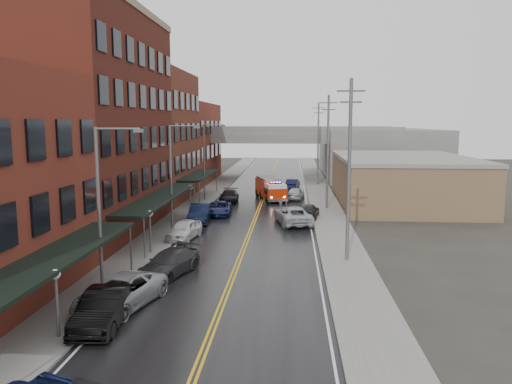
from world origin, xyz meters
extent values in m
plane|color=#2D2B26|center=(0.00, 0.00, 0.00)|extent=(220.00, 220.00, 0.00)
cube|color=black|center=(0.00, 30.00, 0.01)|extent=(11.00, 160.00, 0.02)
cube|color=slate|center=(-7.30, 30.00, 0.07)|extent=(3.00, 160.00, 0.15)
cube|color=slate|center=(7.30, 30.00, 0.07)|extent=(3.00, 160.00, 0.15)
cube|color=gray|center=(-5.65, 30.00, 0.07)|extent=(0.30, 160.00, 0.15)
cube|color=gray|center=(5.65, 30.00, 0.07)|extent=(0.30, 160.00, 0.15)
cube|color=#4C1E14|center=(-13.30, 23.00, 9.00)|extent=(9.00, 20.00, 18.00)
cube|color=brown|center=(-13.30, 40.50, 7.50)|extent=(9.00, 15.00, 15.00)
cube|color=maroon|center=(-13.30, 58.00, 6.00)|extent=(9.00, 20.00, 12.00)
cube|color=olive|center=(16.00, 40.00, 2.50)|extent=(14.00, 22.00, 5.00)
cube|color=slate|center=(18.00, 70.00, 4.00)|extent=(18.00, 30.00, 8.00)
cube|color=black|center=(-7.50, 4.00, 3.00)|extent=(2.60, 16.00, 0.18)
cylinder|color=slate|center=(-6.35, 11.60, 1.50)|extent=(0.10, 0.10, 3.00)
cube|color=black|center=(-7.50, 23.00, 3.00)|extent=(2.60, 18.00, 0.18)
cylinder|color=slate|center=(-6.35, 14.40, 1.50)|extent=(0.10, 0.10, 3.00)
cylinder|color=slate|center=(-6.35, 31.60, 1.50)|extent=(0.10, 0.10, 3.00)
cube|color=black|center=(-7.50, 40.50, 3.00)|extent=(2.60, 13.00, 0.18)
cylinder|color=slate|center=(-6.35, 34.40, 1.50)|extent=(0.10, 0.10, 3.00)
cylinder|color=slate|center=(-6.35, 46.60, 1.50)|extent=(0.10, 0.10, 3.00)
cylinder|color=#59595B|center=(-6.40, 2.00, 1.40)|extent=(0.14, 0.14, 2.80)
sphere|color=silver|center=(-6.40, 2.00, 2.90)|extent=(0.44, 0.44, 0.44)
cylinder|color=#59595B|center=(-6.40, 16.00, 1.40)|extent=(0.14, 0.14, 2.80)
sphere|color=silver|center=(-6.40, 16.00, 2.90)|extent=(0.44, 0.44, 0.44)
cylinder|color=#59595B|center=(-6.40, 30.00, 1.40)|extent=(0.14, 0.14, 2.80)
sphere|color=silver|center=(-6.40, 30.00, 2.90)|extent=(0.44, 0.44, 0.44)
cylinder|color=#59595B|center=(-6.80, 8.00, 4.50)|extent=(0.18, 0.18, 9.00)
cylinder|color=#59595B|center=(-5.60, 8.00, 8.90)|extent=(2.40, 0.12, 0.12)
cube|color=#59595B|center=(-4.50, 8.00, 8.80)|extent=(0.50, 0.22, 0.18)
cylinder|color=#59595B|center=(-6.80, 24.00, 4.50)|extent=(0.18, 0.18, 9.00)
cylinder|color=#59595B|center=(-5.60, 24.00, 8.90)|extent=(2.40, 0.12, 0.12)
cube|color=#59595B|center=(-4.50, 24.00, 8.80)|extent=(0.50, 0.22, 0.18)
cylinder|color=#59595B|center=(-6.80, 40.00, 4.50)|extent=(0.18, 0.18, 9.00)
cylinder|color=#59595B|center=(-5.60, 40.00, 8.90)|extent=(2.40, 0.12, 0.12)
cube|color=#59595B|center=(-4.50, 40.00, 8.80)|extent=(0.50, 0.22, 0.18)
cylinder|color=#59595B|center=(7.20, 15.00, 6.00)|extent=(0.24, 0.24, 12.00)
cube|color=#59595B|center=(7.20, 15.00, 11.20)|extent=(1.80, 0.12, 0.12)
cube|color=#59595B|center=(7.20, 15.00, 10.50)|extent=(1.40, 0.12, 0.12)
cylinder|color=#59595B|center=(7.20, 35.00, 6.00)|extent=(0.24, 0.24, 12.00)
cube|color=#59595B|center=(7.20, 35.00, 11.20)|extent=(1.80, 0.12, 0.12)
cube|color=#59595B|center=(7.20, 35.00, 10.50)|extent=(1.40, 0.12, 0.12)
cylinder|color=#59595B|center=(7.20, 55.00, 6.00)|extent=(0.24, 0.24, 12.00)
cube|color=#59595B|center=(7.20, 55.00, 11.20)|extent=(1.80, 0.12, 0.12)
cube|color=#59595B|center=(7.20, 55.00, 10.50)|extent=(1.40, 0.12, 0.12)
cube|color=slate|center=(0.00, 62.00, 6.75)|extent=(40.00, 10.00, 1.50)
cube|color=slate|center=(-11.00, 62.00, 3.00)|extent=(1.60, 8.00, 6.00)
cube|color=slate|center=(11.00, 62.00, 3.00)|extent=(1.60, 8.00, 6.00)
cube|color=#BE2A08|center=(0.64, 42.24, 1.38)|extent=(3.51, 5.31, 1.87)
cube|color=#BE2A08|center=(1.62, 38.92, 1.11)|extent=(2.78, 2.84, 1.33)
cube|color=silver|center=(1.62, 38.92, 2.00)|extent=(2.63, 2.64, 0.44)
cube|color=black|center=(1.57, 39.09, 1.38)|extent=(2.55, 2.00, 0.71)
cube|color=slate|center=(0.64, 42.24, 2.44)|extent=(3.20, 4.91, 0.27)
cube|color=black|center=(1.62, 38.92, 2.29)|extent=(1.43, 0.64, 0.12)
sphere|color=#FF0C0C|center=(1.15, 38.78, 2.36)|extent=(0.18, 0.18, 0.18)
sphere|color=#1933FF|center=(2.09, 39.06, 2.36)|extent=(0.18, 0.18, 0.18)
cylinder|color=black|center=(0.71, 38.56, 0.44)|extent=(0.94, 0.55, 0.89)
cylinder|color=black|center=(2.58, 39.11, 0.44)|extent=(0.94, 0.55, 0.89)
cylinder|color=black|center=(-0.17, 41.54, 0.44)|extent=(0.94, 0.55, 0.89)
cylinder|color=black|center=(1.70, 42.09, 0.44)|extent=(0.94, 0.55, 0.89)
cylinder|color=black|center=(-0.80, 43.67, 0.44)|extent=(0.94, 0.55, 0.89)
cylinder|color=black|center=(1.08, 44.22, 0.44)|extent=(0.94, 0.55, 0.89)
imported|color=black|center=(-5.00, 3.58, 0.83)|extent=(2.05, 5.13, 1.66)
imported|color=gray|center=(-5.00, 5.80, 0.80)|extent=(3.95, 6.21, 1.60)
imported|color=#2A2B2D|center=(-3.89, 11.30, 0.75)|extent=(3.52, 5.53, 1.49)
imported|color=silver|center=(-5.00, 20.67, 0.77)|extent=(2.47, 4.72, 1.53)
imported|color=black|center=(-4.98, 27.20, 0.84)|extent=(2.15, 5.20, 1.68)
imported|color=#141B4B|center=(-3.71, 31.08, 0.68)|extent=(2.58, 5.01, 1.35)
imported|color=black|center=(-3.72, 38.75, 0.73)|extent=(2.24, 5.10, 1.46)
imported|color=#AFB3B8|center=(3.63, 27.08, 0.82)|extent=(3.91, 6.36, 1.64)
imported|color=black|center=(5.00, 29.80, 0.72)|extent=(2.67, 5.19, 1.44)
imported|color=#BABABA|center=(3.96, 41.80, 0.73)|extent=(2.36, 4.52, 1.47)
imported|color=black|center=(3.60, 51.09, 0.70)|extent=(2.07, 4.43, 1.41)
camera|label=1|loc=(3.51, -17.61, 9.27)|focal=35.00mm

